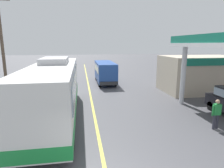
% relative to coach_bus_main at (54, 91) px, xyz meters
% --- Properties ---
extents(ground, '(120.00, 120.00, 0.00)m').
position_rel_coach_bus_main_xyz_m(ground, '(2.40, 12.16, -1.72)').
color(ground, '#4C4C51').
extents(lane_divider_stripe, '(0.16, 50.00, 0.01)m').
position_rel_coach_bus_main_xyz_m(lane_divider_stripe, '(2.40, 7.16, -1.72)').
color(lane_divider_stripe, '#D8CC4C').
rests_on(lane_divider_stripe, ground).
extents(coach_bus_main, '(2.60, 11.04, 3.69)m').
position_rel_coach_bus_main_xyz_m(coach_bus_main, '(0.00, 0.00, 0.00)').
color(coach_bus_main, white).
rests_on(coach_bus_main, ground).
extents(gas_station_roadside, '(9.10, 11.95, 5.10)m').
position_rel_coach_bus_main_xyz_m(gas_station_roadside, '(12.97, 3.09, 0.91)').
color(gas_station_roadside, '#147259').
rests_on(gas_station_roadside, ground).
extents(minibus_opposing_lane, '(2.04, 6.13, 2.44)m').
position_rel_coach_bus_main_xyz_m(minibus_opposing_lane, '(4.42, 10.55, -0.25)').
color(minibus_opposing_lane, '#264C9E').
rests_on(minibus_opposing_lane, ground).
extents(pedestrian_near_pump, '(0.55, 0.22, 1.66)m').
position_rel_coach_bus_main_xyz_m(pedestrian_near_pump, '(8.74, -3.00, -0.79)').
color(pedestrian_near_pump, '#33333F').
rests_on(pedestrian_near_pump, ground).
extents(utility_pole_roadside, '(1.80, 0.24, 8.47)m').
position_rel_coach_bus_main_xyz_m(utility_pole_roadside, '(-4.50, 5.05, 2.70)').
color(utility_pole_roadside, brown).
rests_on(utility_pole_roadside, ground).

